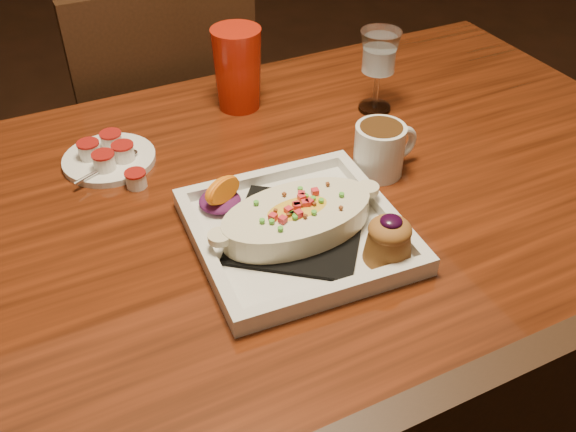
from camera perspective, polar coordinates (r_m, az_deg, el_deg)
name	(u,v)px	position (r m, az deg, el deg)	size (l,w,h in m)	color
table	(269,247)	(1.08, -1.66, -2.73)	(1.50, 0.90, 0.75)	maroon
chair_far	(165,141)	(1.65, -10.89, 6.59)	(0.42, 0.42, 0.93)	black
plate	(304,225)	(0.93, 1.39, -0.82)	(0.31, 0.31, 0.08)	silver
coffee_mug	(381,147)	(1.07, 8.25, 6.05)	(0.12, 0.08, 0.09)	silver
goblet	(379,57)	(1.22, 8.11, 13.85)	(0.08, 0.08, 0.16)	silver
saucer	(108,157)	(1.14, -15.70, 5.10)	(0.16, 0.16, 0.11)	silver
creamer_loose	(136,179)	(1.07, -13.37, 3.21)	(0.04, 0.04, 0.03)	white
red_tumbler	(238,69)	(1.24, -4.50, 12.90)	(0.09, 0.09, 0.16)	#B21D0C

